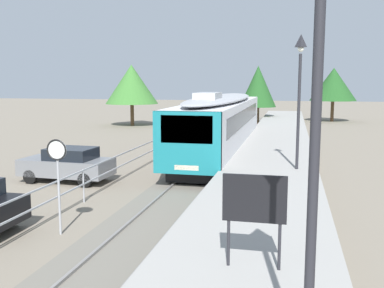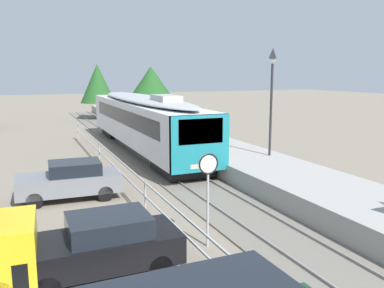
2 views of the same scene
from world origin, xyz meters
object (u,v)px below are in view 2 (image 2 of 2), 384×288
(commuter_train, at_px, (143,119))
(platform_lamp_mid_platform, at_px, (272,82))
(speed_limit_sign, at_px, (208,177))
(parked_hatchback_black, at_px, (102,245))
(parked_hatchback_grey, at_px, (70,180))

(commuter_train, distance_m, platform_lamp_mid_platform, 9.34)
(commuter_train, height_order, platform_lamp_mid_platform, platform_lamp_mid_platform)
(platform_lamp_mid_platform, relative_size, speed_limit_sign, 1.91)
(platform_lamp_mid_platform, distance_m, parked_hatchback_black, 12.88)
(parked_hatchback_black, xyz_separation_m, parked_hatchback_grey, (-0.00, 6.74, 0.00))
(commuter_train, relative_size, platform_lamp_mid_platform, 3.40)
(commuter_train, distance_m, speed_limit_sign, 14.98)
(speed_limit_sign, distance_m, parked_hatchback_grey, 7.18)
(platform_lamp_mid_platform, height_order, parked_hatchback_grey, platform_lamp_mid_platform)
(commuter_train, xyz_separation_m, parked_hatchback_black, (-5.54, -15.21, -1.35))
(commuter_train, bearing_deg, platform_lamp_mid_platform, -61.18)
(parked_hatchback_grey, bearing_deg, platform_lamp_mid_platform, 3.35)
(speed_limit_sign, relative_size, parked_hatchback_grey, 0.69)
(parked_hatchback_black, bearing_deg, speed_limit_sign, 7.72)
(commuter_train, xyz_separation_m, parked_hatchback_grey, (-5.54, -8.47, -1.35))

